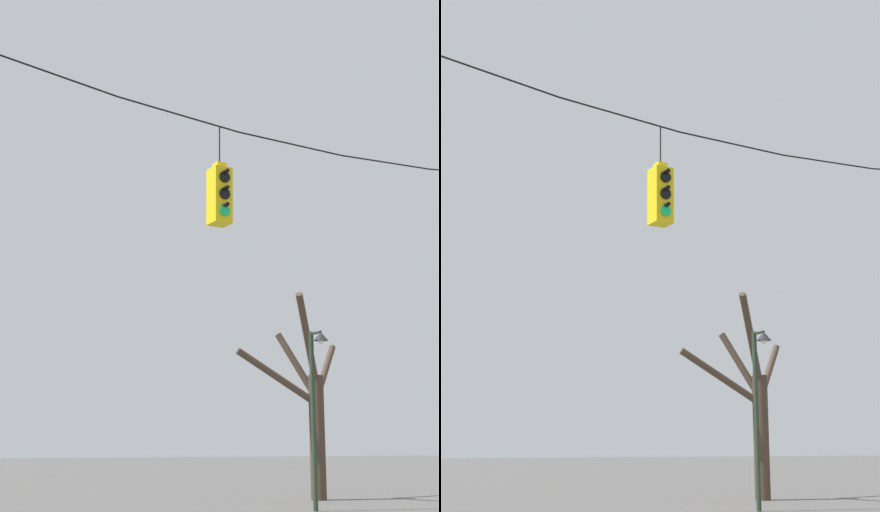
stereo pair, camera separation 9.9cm
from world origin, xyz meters
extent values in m
cylinder|color=black|center=(-4.68, -0.14, 7.31)|extent=(2.34, 0.03, 0.31)
cylinder|color=black|center=(-2.34, -0.14, 7.10)|extent=(2.34, 0.03, 0.17)
cylinder|color=black|center=(0.00, -0.14, 7.03)|extent=(2.34, 0.03, 0.03)
cylinder|color=black|center=(2.34, -0.14, 7.10)|extent=(2.34, 0.03, 0.17)
cube|color=yellow|center=(-1.57, -0.14, 5.75)|extent=(0.34, 0.34, 1.01)
cube|color=yellow|center=(-1.57, -0.14, 6.30)|extent=(0.19, 0.19, 0.10)
cylinder|color=black|center=(-1.57, -0.14, 6.70)|extent=(0.02, 0.02, 0.69)
cylinder|color=black|center=(-1.57, -0.32, 6.05)|extent=(0.20, 0.03, 0.20)
cylinder|color=black|center=(-1.57, -0.37, 6.14)|extent=(0.07, 0.12, 0.07)
cylinder|color=black|center=(-1.57, -0.32, 5.75)|extent=(0.20, 0.03, 0.20)
cylinder|color=black|center=(-1.57, -0.37, 5.84)|extent=(0.07, 0.12, 0.07)
cylinder|color=#19C666|center=(-1.57, -0.32, 5.44)|extent=(0.20, 0.03, 0.20)
cylinder|color=black|center=(-1.57, -0.37, 5.53)|extent=(0.07, 0.12, 0.07)
cylinder|color=black|center=(-1.57, 0.05, 6.05)|extent=(0.20, 0.03, 0.20)
cylinder|color=black|center=(-1.57, 0.09, 6.14)|extent=(0.07, 0.12, 0.07)
cylinder|color=black|center=(-1.57, 0.05, 5.75)|extent=(0.20, 0.03, 0.20)
cylinder|color=black|center=(-1.57, 0.09, 5.84)|extent=(0.07, 0.12, 0.07)
cylinder|color=#19C666|center=(-1.57, 0.05, 5.44)|extent=(0.20, 0.03, 0.20)
cylinder|color=black|center=(-1.57, 0.09, 5.53)|extent=(0.07, 0.12, 0.07)
cylinder|color=#233323|center=(3.77, 4.53, 2.17)|extent=(0.12, 0.12, 4.34)
cylinder|color=#233323|center=(3.77, 4.33, 4.29)|extent=(0.07, 0.40, 0.07)
cone|color=#232328|center=(3.77, 4.13, 4.18)|extent=(0.37, 0.37, 0.22)
sphere|color=silver|center=(3.77, 4.13, 4.07)|extent=(0.17, 0.17, 0.17)
cylinder|color=#423326|center=(6.30, 7.78, 1.80)|extent=(0.46, 0.46, 3.60)
cylinder|color=#423326|center=(5.89, 8.16, 3.91)|extent=(1.10, 1.03, 2.04)
cylinder|color=#423326|center=(5.08, 8.03, 3.52)|extent=(2.59, 0.72, 1.66)
cylinder|color=#423326|center=(5.53, 7.08, 4.55)|extent=(1.80, 1.66, 2.46)
cylinder|color=#423326|center=(7.01, 8.26, 3.77)|extent=(1.66, 1.21, 1.90)
camera|label=1|loc=(-8.03, -11.42, 1.50)|focal=55.00mm
camera|label=2|loc=(-7.94, -11.47, 1.50)|focal=55.00mm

